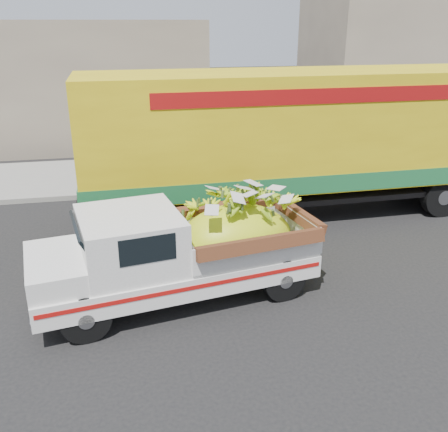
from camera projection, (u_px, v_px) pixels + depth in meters
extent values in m
plane|color=black|center=(257.00, 281.00, 10.19)|extent=(100.00, 100.00, 0.00)
cube|color=gray|center=(207.00, 188.00, 15.62)|extent=(60.00, 0.25, 0.15)
cube|color=gray|center=(197.00, 170.00, 17.53)|extent=(60.00, 4.00, 0.14)
cube|color=gray|center=(448.00, 62.00, 25.36)|extent=(14.00, 6.00, 6.00)
cylinder|color=black|center=(86.00, 318.00, 8.16)|extent=(0.87, 0.38, 0.84)
cylinder|color=black|center=(75.00, 275.00, 9.55)|extent=(0.87, 0.38, 0.84)
cylinder|color=black|center=(284.00, 279.00, 9.39)|extent=(0.87, 0.38, 0.84)
cylinder|color=black|center=(249.00, 246.00, 10.79)|extent=(0.87, 0.38, 0.84)
cube|color=silver|center=(175.00, 268.00, 9.38)|extent=(5.43, 2.73, 0.43)
cube|color=#A50F0C|center=(191.00, 288.00, 8.54)|extent=(5.01, 0.88, 0.08)
cube|color=silver|center=(33.00, 299.00, 8.56)|extent=(0.42, 1.83, 0.15)
cube|color=silver|center=(55.00, 268.00, 8.51)|extent=(1.23, 1.90, 0.40)
cube|color=silver|center=(131.00, 240.00, 8.85)|extent=(1.99, 2.07, 0.99)
cube|color=black|center=(148.00, 250.00, 8.04)|extent=(0.93, 0.17, 0.46)
cube|color=silver|center=(240.00, 234.00, 9.65)|extent=(2.82, 2.28, 0.56)
ellipsoid|color=#F8F216|center=(235.00, 240.00, 9.66)|extent=(2.52, 1.87, 1.41)
cylinder|color=black|center=(436.00, 173.00, 15.50)|extent=(1.11, 0.34, 1.10)
cylinder|color=black|center=(441.00, 196.00, 13.44)|extent=(1.11, 0.34, 1.10)
cylinder|color=black|center=(401.00, 175.00, 15.26)|extent=(1.11, 0.34, 1.10)
cylinder|color=black|center=(142.00, 220.00, 11.82)|extent=(1.11, 0.34, 1.10)
cylinder|color=black|center=(137.00, 194.00, 13.64)|extent=(1.11, 0.34, 1.10)
cube|color=black|center=(306.00, 186.00, 13.56)|extent=(12.02, 1.22, 0.36)
cube|color=gold|center=(310.00, 127.00, 12.97)|extent=(11.80, 2.71, 2.84)
cube|color=#1B6132|center=(307.00, 170.00, 13.40)|extent=(11.86, 2.74, 0.45)
cube|color=maroon|center=(333.00, 96.00, 11.47)|extent=(8.40, 0.17, 0.35)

